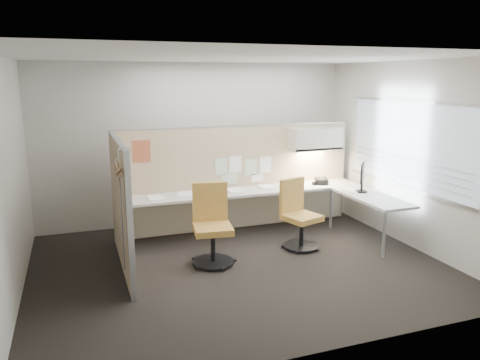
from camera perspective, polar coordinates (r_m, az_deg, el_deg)
name	(u,v)px	position (r m, az deg, el deg)	size (l,w,h in m)	color
floor	(238,265)	(6.59, -0.19, -10.37)	(5.50, 4.50, 0.01)	black
ceiling	(238,56)	(6.09, -0.21, 14.83)	(5.50, 4.50, 0.01)	white
wall_back	(196,144)	(8.32, -5.39, 4.42)	(5.50, 0.02, 2.80)	beige
wall_front	(323,211)	(4.19, 10.14, -3.68)	(5.50, 0.02, 2.80)	beige
wall_left	(9,181)	(5.89, -26.31, -0.13)	(0.02, 4.50, 2.80)	beige
wall_right	(409,155)	(7.55, 19.91, 2.92)	(0.02, 4.50, 2.80)	beige
window_pane	(408,145)	(7.51, 19.85, 4.04)	(0.01, 2.80, 1.30)	#9AA3B3
partition_back	(238,178)	(7.95, -0.30, 0.26)	(4.10, 0.06, 1.75)	tan
partition_left	(121,205)	(6.47, -14.34, -2.96)	(0.06, 2.20, 1.75)	tan
desk	(269,198)	(7.72, 3.54, -2.22)	(4.00, 2.07, 0.73)	beige
overhead_bin	(315,139)	(8.20, 9.15, 4.98)	(0.90, 0.36, 0.38)	beige
task_light_strip	(315,151)	(8.23, 9.10, 3.53)	(0.60, 0.06, 0.02)	#FFEABF
pinned_papers	(243,169)	(7.91, 0.32, 1.37)	(1.01, 0.00, 0.47)	#8CBF8C
poster	(141,151)	(7.45, -11.93, 3.43)	(0.28, 0.00, 0.35)	#FF5820
chair_left	(212,227)	(6.53, -3.44, -5.75)	(0.58, 0.60, 1.10)	black
chair_right	(298,216)	(7.17, 7.12, -4.43)	(0.61, 0.62, 1.03)	black
monitor	(362,176)	(7.76, 14.68, 0.50)	(0.30, 0.36, 0.47)	black
phone	(321,181)	(8.25, 9.87, -0.14)	(0.25, 0.24, 0.12)	black
stapler	(295,184)	(8.12, 6.78, -0.44)	(0.14, 0.04, 0.05)	black
tape_dispenser	(315,183)	(8.18, 9.15, -0.38)	(0.10, 0.06, 0.06)	black
coat_hook	(119,181)	(5.42, -14.52, -0.10)	(0.18, 0.47, 1.41)	silver
paper_stack_0	(156,198)	(7.26, -10.24, -2.19)	(0.23, 0.30, 0.03)	white
paper_stack_1	(185,194)	(7.43, -6.68, -1.75)	(0.23, 0.30, 0.02)	white
paper_stack_2	(235,191)	(7.56, -0.63, -1.34)	(0.23, 0.30, 0.04)	white
paper_stack_3	(267,187)	(7.91, 3.25, -0.83)	(0.23, 0.30, 0.02)	white
paper_stack_4	(291,187)	(7.91, 6.18, -0.85)	(0.23, 0.30, 0.03)	white
paper_stack_5	(352,190)	(7.86, 13.48, -1.25)	(0.23, 0.30, 0.02)	white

